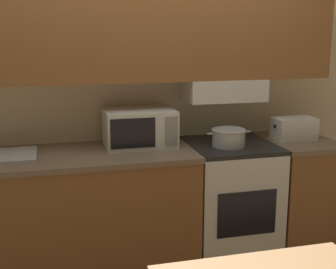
# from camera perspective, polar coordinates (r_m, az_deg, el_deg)

# --- Properties ---
(ground_plane) EXTENTS (16.00, 16.00, 0.00)m
(ground_plane) POSITION_cam_1_polar(r_m,az_deg,el_deg) (3.87, -2.99, -14.03)
(ground_plane) COLOR #7F664C
(wall_back) EXTENTS (5.12, 0.38, 2.55)m
(wall_back) POSITION_cam_1_polar(r_m,az_deg,el_deg) (3.41, -2.82, 8.10)
(wall_back) COLOR beige
(wall_back) RESTS_ON ground_plane
(lower_counter_main) EXTENTS (1.65, 0.68, 0.93)m
(lower_counter_main) POSITION_cam_1_polar(r_m,az_deg,el_deg) (3.31, -11.34, -10.11)
(lower_counter_main) COLOR brown
(lower_counter_main) RESTS_ON ground_plane
(lower_counter_right_stub) EXTENTS (0.48, 0.68, 0.93)m
(lower_counter_right_stub) POSITION_cam_1_polar(r_m,az_deg,el_deg) (3.78, 15.20, -7.43)
(lower_counter_right_stub) COLOR brown
(lower_counter_right_stub) RESTS_ON ground_plane
(stove_range) EXTENTS (0.61, 0.66, 0.93)m
(stove_range) POSITION_cam_1_polar(r_m,az_deg,el_deg) (3.55, 7.39, -8.40)
(stove_range) COLOR silver
(stove_range) RESTS_ON ground_plane
(cooking_pot) EXTENTS (0.32, 0.24, 0.12)m
(cooking_pot) POSITION_cam_1_polar(r_m,az_deg,el_deg) (3.31, 7.40, -0.31)
(cooking_pot) COLOR #B7BABF
(cooking_pot) RESTS_ON stove_range
(microwave) EXTENTS (0.49, 0.38, 0.26)m
(microwave) POSITION_cam_1_polar(r_m,az_deg,el_deg) (3.31, -3.55, 0.88)
(microwave) COLOR silver
(microwave) RESTS_ON lower_counter_main
(toaster) EXTENTS (0.32, 0.18, 0.17)m
(toaster) POSITION_cam_1_polar(r_m,az_deg,el_deg) (3.61, 15.12, 0.72)
(toaster) COLOR silver
(toaster) RESTS_ON lower_counter_right_stub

